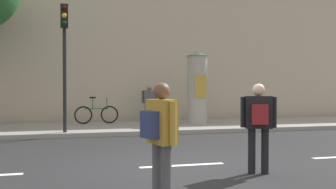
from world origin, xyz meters
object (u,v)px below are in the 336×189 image
(poster_column, at_px, (197,87))
(pedestrian_near_pole, at_px, (149,100))
(traffic_light, at_px, (64,46))
(pedestrian_in_light_jacket, at_px, (160,132))
(pedestrian_in_dark_shirt, at_px, (259,120))
(bicycle_leaning, at_px, (97,114))

(poster_column, height_order, pedestrian_near_pole, poster_column)
(traffic_light, height_order, poster_column, traffic_light)
(poster_column, height_order, pedestrian_in_light_jacket, poster_column)
(pedestrian_in_dark_shirt, bearing_deg, bicycle_leaning, 104.46)
(poster_column, xyz_separation_m, pedestrian_near_pole, (-1.75, 1.27, -0.58))
(traffic_light, xyz_separation_m, poster_column, (5.21, 2.00, -1.30))
(pedestrian_near_pole, relative_size, bicycle_leaning, 0.88)
(traffic_light, bearing_deg, poster_column, 20.99)
(pedestrian_near_pole, bearing_deg, bicycle_leaning, -170.09)
(pedestrian_near_pole, bearing_deg, pedestrian_in_dark_shirt, -89.31)
(pedestrian_in_light_jacket, xyz_separation_m, bicycle_leaning, (-0.16, 10.62, -0.47))
(bicycle_leaning, bearing_deg, traffic_light, -112.70)
(poster_column, relative_size, pedestrian_in_light_jacket, 1.76)
(pedestrian_in_dark_shirt, distance_m, bicycle_leaning, 9.52)
(poster_column, distance_m, pedestrian_in_dark_shirt, 8.52)
(pedestrian_in_light_jacket, distance_m, bicycle_leaning, 10.64)
(traffic_light, height_order, pedestrian_in_dark_shirt, traffic_light)
(traffic_light, distance_m, bicycle_leaning, 3.93)
(poster_column, bearing_deg, pedestrian_in_dark_shirt, -101.09)
(poster_column, bearing_deg, pedestrian_in_light_jacket, -111.53)
(pedestrian_in_light_jacket, bearing_deg, pedestrian_in_dark_shirt, 32.66)
(poster_column, xyz_separation_m, pedestrian_in_light_jacket, (-3.85, -9.75, -0.64))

